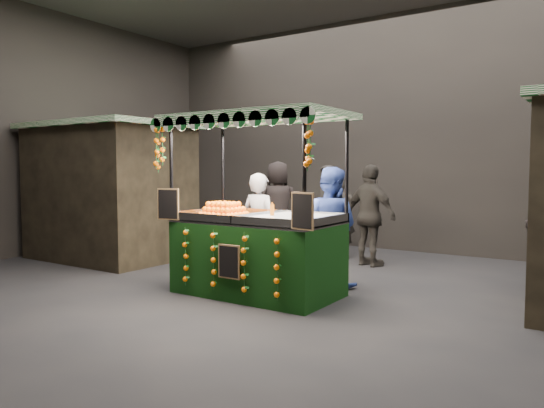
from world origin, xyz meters
The scene contains 10 objects.
ground centered at (0.00, 0.00, 0.00)m, with size 12.00×12.00×0.00m, color black.
market_hall centered at (0.00, 0.00, 3.38)m, with size 12.10×10.10×5.05m.
neighbour_stall_left centered at (-4.40, 1.00, 1.31)m, with size 3.00×2.20×2.60m.
juice_stall centered at (-0.30, 0.12, 0.77)m, with size 2.55×1.50×2.47m.
vendor_grey centered at (-0.86, 1.00, 0.83)m, with size 0.61×0.41×1.67m.
vendor_blue centered at (0.29, 1.16, 0.88)m, with size 0.86×0.67×1.76m.
shopper_0 centered at (-0.65, 3.44, 0.81)m, with size 0.70×0.61×1.61m.
shopper_2 centered at (0.16, 2.98, 0.91)m, with size 1.15×0.74×1.81m.
shopper_4 centered at (-2.13, 3.49, 0.95)m, with size 1.10×1.05×1.90m.
shopper_6 centered at (-1.12, 3.70, 0.90)m, with size 0.72×0.79×1.81m.
Camera 1 is at (3.76, -5.61, 1.73)m, focal length 34.12 mm.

